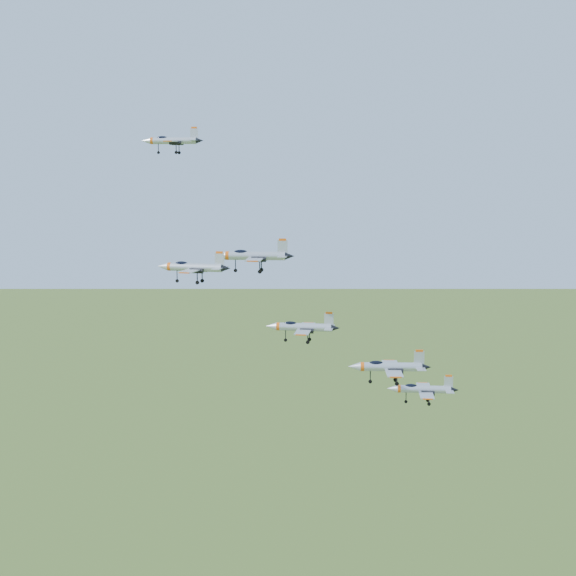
# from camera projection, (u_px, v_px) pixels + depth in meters

# --- Properties ---
(jet_lead) EXTENTS (10.53, 8.64, 2.82)m
(jet_lead) POSITION_uv_depth(u_px,v_px,m) (172.00, 141.00, 132.54)
(jet_lead) COLOR #B0B6BD
(jet_left_high) EXTENTS (12.77, 10.53, 3.41)m
(jet_left_high) POSITION_uv_depth(u_px,v_px,m) (253.00, 256.00, 124.88)
(jet_left_high) COLOR #B0B6BD
(jet_right_high) EXTENTS (10.81, 8.99, 2.89)m
(jet_right_high) POSITION_uv_depth(u_px,v_px,m) (193.00, 267.00, 110.96)
(jet_right_high) COLOR #B0B6BD
(jet_left_low) EXTENTS (12.18, 10.01, 3.27)m
(jet_left_low) POSITION_uv_depth(u_px,v_px,m) (302.00, 327.00, 129.90)
(jet_left_low) COLOR #B0B6BD
(jet_right_low) EXTENTS (11.05, 9.18, 2.95)m
(jet_right_low) POSITION_uv_depth(u_px,v_px,m) (388.00, 367.00, 105.97)
(jet_right_low) COLOR #B0B6BD
(jet_trail) EXTENTS (11.00, 9.08, 2.94)m
(jet_trail) POSITION_uv_depth(u_px,v_px,m) (422.00, 389.00, 122.58)
(jet_trail) COLOR #B0B6BD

